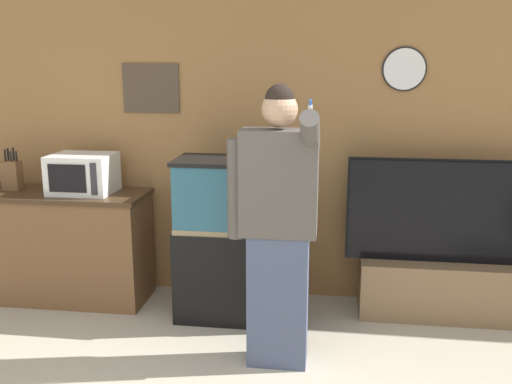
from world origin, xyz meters
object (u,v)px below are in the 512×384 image
Objects in this scene: knife_block at (12,175)px; tv_on_stand at (441,271)px; aquarium_on_stand at (238,239)px; microwave at (83,174)px; person_standing at (277,225)px; counter_island at (51,245)px.

knife_block is 3.49m from tv_on_stand.
aquarium_on_stand is 1.58m from tv_on_stand.
tv_on_stand is (3.43, 0.04, -0.67)m from knife_block.
microwave is 1.83m from person_standing.
microwave reaches higher than counter_island.
person_standing is at bearing -26.44° from microwave.
knife_block is at bearing 178.03° from microwave.
person_standing is at bearing -22.19° from counter_island.
tv_on_stand is at bearing 1.51° from counter_island.
person_standing is (0.36, -0.66, 0.32)m from aquarium_on_stand.
microwave is at bearing -178.71° from tv_on_stand.
tv_on_stand is at bearing 8.00° from aquarium_on_stand.
aquarium_on_stand reaches higher than tv_on_stand.
person_standing is (2.25, -0.83, -0.09)m from knife_block.
microwave is (0.31, 0.02, 0.60)m from counter_island.
aquarium_on_stand is at bearing 118.95° from person_standing.
aquarium_on_stand reaches higher than counter_island.
person_standing reaches higher than counter_island.
microwave is at bearing 173.11° from aquarium_on_stand.
counter_island is at bearing 157.81° from person_standing.
counter_island is 3.12m from tv_on_stand.
knife_block is at bearing -179.30° from tv_on_stand.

